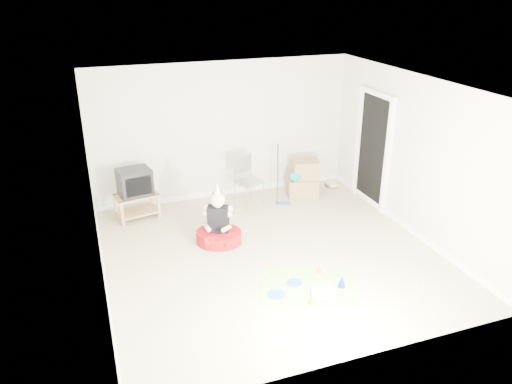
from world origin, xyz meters
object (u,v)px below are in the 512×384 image
object	(u,v)px
crt_tv	(135,182)
birthday_cake	(323,294)
folding_chair	(249,182)
tv_stand	(137,204)
seated_woman	(219,230)
cardboard_boxes	(303,179)

from	to	relation	value
crt_tv	birthday_cake	size ratio (longest dim) A/B	1.45
folding_chair	tv_stand	bearing A→B (deg)	175.82
tv_stand	folding_chair	size ratio (longest dim) A/B	0.82
crt_tv	birthday_cake	distance (m)	3.93
seated_woman	folding_chair	bearing A→B (deg)	52.50
seated_woman	crt_tv	bearing A→B (deg)	128.97
crt_tv	seated_woman	bearing A→B (deg)	-60.99
tv_stand	birthday_cake	bearing A→B (deg)	-58.53
cardboard_boxes	birthday_cake	distance (m)	3.40
crt_tv	tv_stand	bearing A→B (deg)	-9.96
tv_stand	folding_chair	world-z (taller)	folding_chair
crt_tv	birthday_cake	world-z (taller)	crt_tv
cardboard_boxes	crt_tv	bearing A→B (deg)	177.92
cardboard_boxes	birthday_cake	bearing A→B (deg)	-109.91
tv_stand	crt_tv	xyz separation A→B (m)	(-0.00, 0.00, 0.42)
seated_woman	birthday_cake	size ratio (longest dim) A/B	2.79
folding_chair	cardboard_boxes	xyz separation A→B (m)	(1.12, 0.03, -0.12)
folding_chair	birthday_cake	distance (m)	3.18
crt_tv	folding_chair	world-z (taller)	folding_chair
cardboard_boxes	birthday_cake	xyz separation A→B (m)	(-1.15, -3.19, -0.31)
cardboard_boxes	birthday_cake	world-z (taller)	cardboard_boxes
tv_stand	birthday_cake	world-z (taller)	tv_stand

